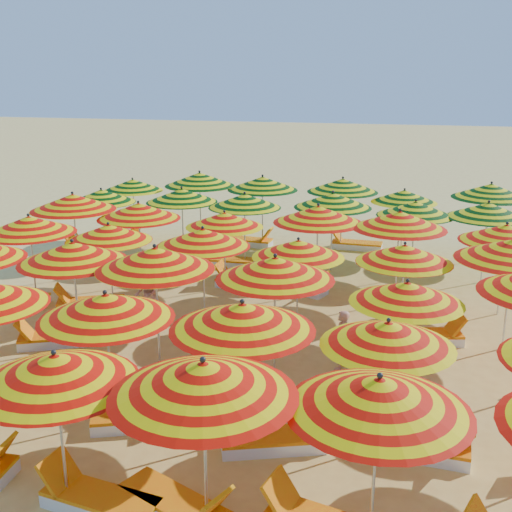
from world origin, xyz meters
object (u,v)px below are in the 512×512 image
Objects in this scene: umbrella_15 at (275,268)px; lounger_21 at (122,235)px; umbrella_25 at (139,211)px; umbrella_27 at (318,214)px; umbrella_21 at (298,249)px; umbrella_20 at (203,238)px; umbrella_35 at (488,210)px; umbrella_26 at (224,220)px; umbrella_2 at (55,369)px; lounger_22 at (249,241)px; lounger_9 at (419,446)px; umbrella_36 at (133,185)px; lounger_19 at (167,256)px; lounger_8 at (276,440)px; umbrella_16 at (407,293)px; umbrella_18 at (29,225)px; umbrella_22 at (404,254)px; umbrella_40 at (404,196)px; beachgoer_a at (341,340)px; lounger_3 at (177,506)px; umbrella_41 at (491,191)px; lounger_7 at (144,418)px; umbrella_19 at (109,233)px; lounger_17 at (298,286)px; lounger_2 at (98,500)px; umbrella_4 at (379,395)px; umbrella_30 at (101,196)px; lounger_20 at (226,261)px; umbrella_31 at (182,196)px; umbrella_10 at (388,334)px; lounger_23 at (355,245)px; lounger_11 at (56,338)px; umbrella_13 at (73,252)px; lounger_14 at (89,303)px; umbrella_3 at (203,379)px; umbrella_8 at (106,307)px; umbrella_29 at (506,233)px; umbrella_34 at (415,209)px; beachgoer_b at (147,294)px; umbrella_28 at (400,220)px; lounger_15 at (426,337)px; umbrella_37 at (200,179)px; umbrella_24 at (73,202)px; lounger_18 at (89,251)px; lounger_16 at (244,282)px; umbrella_39 at (343,185)px; umbrella_9 at (242,317)px; umbrella_14 at (155,259)px.

umbrella_15 is 1.51× the size of lounger_21.
umbrella_27 reaches higher than umbrella_25.
umbrella_20 is at bearing 179.42° from umbrella_21.
umbrella_26 is at bearing -162.08° from umbrella_35.
umbrella_2 is 14.28m from lounger_22.
lounger_9 is at bearing -69.32° from umbrella_27.
lounger_19 is at bearing -46.88° from umbrella_36.
lounger_8 is at bearing -83.63° from lounger_19.
umbrella_27 is (-2.41, 5.09, 0.25)m from umbrella_16.
umbrella_18 is 0.88× the size of umbrella_35.
umbrella_22 is 1.22× the size of umbrella_40.
umbrella_2 is 2.13× the size of beachgoer_a.
umbrella_41 is at bearing 93.23° from lounger_3.
umbrella_19 is at bearing 99.19° from lounger_7.
lounger_17 is at bearing 57.86° from lounger_7.
lounger_2 is (0.90, -9.53, -1.86)m from umbrella_26.
umbrella_36 is at bearing 124.26° from umbrella_4.
umbrella_30 is 1.64× the size of lounger_20.
umbrella_31 is (-2.51, 11.93, 0.02)m from umbrella_2.
umbrella_2 is at bearing -112.77° from umbrella_15.
umbrella_10 is 13.13m from umbrella_30.
umbrella_4 is 1.23× the size of umbrella_16.
lounger_11 is at bearing 61.15° from lounger_23.
umbrella_13 reaches higher than umbrella_36.
lounger_14 is (1.72, -6.83, -1.85)m from umbrella_36.
umbrella_3 is 9.92m from umbrella_26.
umbrella_8 is at bearing -67.95° from umbrella_36.
umbrella_41 reaches higher than umbrella_36.
umbrella_29 reaches higher than umbrella_36.
umbrella_29 is at bearing -49.54° from umbrella_34.
beachgoer_b is at bearing -6.94° from umbrella_18.
umbrella_4 is 11.42m from umbrella_18.
umbrella_28 is 1.77× the size of lounger_19.
umbrella_19 is 1.24× the size of umbrella_40.
umbrella_28 is at bearing 93.59° from lounger_15.
umbrella_37 is 9.64m from umbrella_41.
umbrella_30 reaches higher than lounger_19.
umbrella_26 is at bearing 104.41° from lounger_20.
umbrella_13 is 0.91× the size of umbrella_41.
lounger_21 is (-4.62, 2.31, 0.00)m from lounger_20.
lounger_18 is at bearing 110.36° from umbrella_24.
umbrella_34 is at bearing -151.83° from lounger_16.
umbrella_41 is (7.41, 4.75, 0.26)m from umbrella_26.
umbrella_22 is 0.99× the size of umbrella_41.
umbrella_39 is at bearing -148.34° from lounger_18.
umbrella_34 is 3.89m from lounger_23.
umbrella_34 is at bearing 95.37° from lounger_9.
umbrella_27 is at bearing 88.98° from umbrella_9.
umbrella_35 is (2.22, 4.66, 0.12)m from umbrella_22.
lounger_7 is at bearing -74.17° from umbrella_14.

